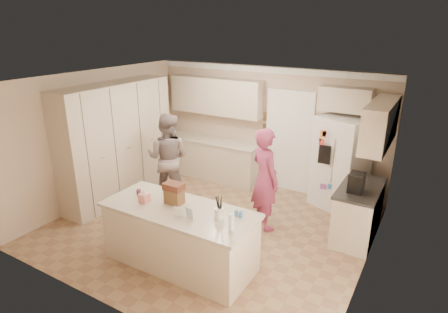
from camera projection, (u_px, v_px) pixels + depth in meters
The scene contains 41 objects.
floor at pixel (209, 228), 6.65m from camera, with size 5.20×4.60×0.02m, color #8E714F.
ceiling at pixel (207, 79), 5.77m from camera, with size 5.20×4.60×0.02m, color white.
wall_back at pixel (266, 127), 8.09m from camera, with size 5.20×0.02×2.60m, color beige.
wall_front at pixel (100, 217), 4.34m from camera, with size 5.20×0.02×2.60m, color beige.
wall_left at pixel (98, 136), 7.46m from camera, with size 0.02×4.60×2.60m, color beige.
wall_right at pixel (373, 193), 4.96m from camera, with size 0.02×4.60×2.60m, color beige.
crown_back at pixel (267, 70), 7.63m from camera, with size 5.20×0.08×0.12m, color white.
pantry_bank at pixel (118, 142), 7.52m from camera, with size 0.60×2.60×2.35m, color beige.
back_base_cab at pixel (214, 160), 8.67m from camera, with size 2.20×0.60×0.88m, color beige.
back_countertop at pixel (213, 141), 8.51m from camera, with size 2.24×0.63×0.04m, color beige.
back_upper_cab at pixel (216, 96), 8.28m from camera, with size 2.20×0.35×0.80m, color beige.
doorway_opening at pixel (289, 143), 7.88m from camera, with size 0.90×0.06×2.10m, color black.
doorway_casing at pixel (288, 143), 7.85m from camera, with size 1.02×0.03×2.22m, color white.
wall_frame_upper at pixel (267, 116), 7.96m from camera, with size 0.15×0.02×0.20m, color brown.
wall_frame_lower at pixel (266, 129), 8.05m from camera, with size 0.15×0.02×0.20m, color brown.
refrigerator at pixel (340, 163), 7.13m from camera, with size 0.90×0.70×1.80m, color white.
fridge_seam at pixel (335, 169), 6.85m from camera, with size 0.01×0.02×1.78m, color gray.
fridge_dispenser at pixel (324, 155), 6.86m from camera, with size 0.22×0.03×0.35m, color black.
fridge_handle_l at pixel (333, 161), 6.81m from camera, with size 0.02×0.02×0.85m, color silver.
fridge_handle_r at pixel (339, 162), 6.76m from camera, with size 0.02×0.02×0.85m, color silver.
over_fridge_cab at pixel (345, 99), 6.88m from camera, with size 0.95×0.35×0.45m, color beige.
right_base_cab at pixel (358, 214), 6.21m from camera, with size 0.60×1.20×0.88m, color beige.
right_countertop at pixel (361, 188), 6.06m from camera, with size 0.63×1.24×0.04m, color #2D2B28.
right_upper_cab at pixel (381, 124), 5.81m from camera, with size 0.35×1.50×0.70m, color beige.
coffee_maker at pixel (357, 182), 5.86m from camera, with size 0.22×0.28×0.30m, color black.
island_base at pixel (180, 238), 5.51m from camera, with size 2.20×0.90×0.88m, color beige.
island_top at pixel (179, 210), 5.36m from camera, with size 2.28×0.96×0.05m, color beige.
utensil_crock at pixel (219, 213), 5.05m from camera, with size 0.13×0.13×0.15m, color white.
tissue_box at pixel (144, 198), 5.51m from camera, with size 0.13×0.13×0.14m, color pink.
tissue_plume at pixel (144, 191), 5.47m from camera, with size 0.08×0.08×0.08m, color white.
dollhouse_body at pixel (174, 196), 5.47m from camera, with size 0.26×0.18×0.22m, color brown.
dollhouse_roof at pixel (174, 186), 5.41m from camera, with size 0.28×0.20×0.10m, color #592D1E.
jam_jar at pixel (139, 192), 5.76m from camera, with size 0.07×0.07×0.09m, color #59263F.
greeting_card_a at pixel (178, 212), 5.09m from camera, with size 0.12×0.01×0.16m, color white.
greeting_card_b at pixel (189, 213), 5.06m from camera, with size 0.12×0.01×0.16m, color silver.
water_bottle at pixel (231, 223), 4.73m from camera, with size 0.07×0.07×0.24m, color silver.
shaker_salt at pixel (236, 213), 5.12m from camera, with size 0.05×0.05×0.09m, color #3871B1.
shaker_pepper at pixel (241, 214), 5.09m from camera, with size 0.05×0.05×0.09m, color #3871B1.
teen_boy at pixel (168, 158), 7.44m from camera, with size 0.87×0.68×1.80m, color gray.
teen_girl at pixel (265, 179), 6.41m from camera, with size 0.66×0.43×1.81m, color #9F4358.
fridge_magnets at pixel (335, 169), 6.84m from camera, with size 0.76×0.02×1.44m, color tan, non-canonical shape.
Camera 1 is at (3.19, -4.89, 3.43)m, focal length 30.00 mm.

